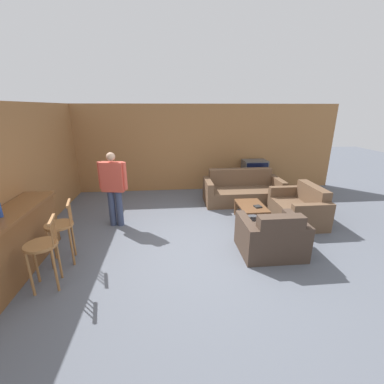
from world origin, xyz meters
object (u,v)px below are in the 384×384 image
Objects in this scene: tv at (255,168)px; armchair_near at (271,238)px; tv_unit at (253,183)px; couch_far at (242,191)px; loveseat_right at (299,208)px; person_by_window at (114,186)px; coffee_table at (251,208)px; bar_chair_mid at (61,229)px; bar_chair_near at (43,250)px; book_on_table at (258,206)px.

armchair_near is at bearing -103.39° from tv.
couch_far is at bearing -124.03° from tv_unit.
person_by_window is at bearing 177.95° from loveseat_right.
loveseat_right is 1.25× the size of tv_unit.
tv_unit is (0.78, 2.21, -0.08)m from coffee_table.
person_by_window reaches higher than coffee_table.
couch_far is 1.51× the size of loveseat_right.
bar_chair_near is at bearing -89.99° from bar_chair_mid.
bar_chair_mid reaches higher than coffee_table.
tv_unit is at bearing 38.36° from bar_chair_mid.
bar_chair_mid is 0.95× the size of tv_unit.
tv_unit is 4.40m from person_by_window.
book_on_table is at bearing -4.19° from person_by_window.
armchair_near is 3.69m from tv.
coffee_table is at bearing -109.50° from tv.
loveseat_right is (0.96, -1.34, -0.00)m from couch_far.
coffee_table is at bearing -1.76° from person_by_window.
person_by_window is at bearing 66.15° from bar_chair_mid.
couch_far is 12.00× the size of book_on_table.
person_by_window is at bearing 73.20° from bar_chair_near.
bar_chair_mid reaches higher than book_on_table.
person_by_window reaches higher than couch_far.
book_on_table is at bearing -175.49° from loveseat_right.
couch_far is 2.65m from armchair_near.
bar_chair_mid is at bearing -113.85° from person_by_window.
bar_chair_mid is 1.54m from person_by_window.
couch_far is 3.45m from person_by_window.
person_by_window is (-4.14, 0.15, 0.61)m from loveseat_right.
bar_chair_mid is at bearing -141.66° from tv.
tv is at bearing 70.50° from coffee_table.
tv is 4.12× the size of book_on_table.
person_by_window reaches higher than tv.
armchair_near is (3.56, 0.56, -0.30)m from bar_chair_near.
tv is (-0.33, 2.26, 0.45)m from loveseat_right.
tv is at bearing 43.10° from bar_chair_near.
person_by_window is (0.61, 2.02, 0.31)m from bar_chair_near.
tv reaches higher than coffee_table.
tv is (4.41, 4.13, 0.14)m from bar_chair_near.
couch_far is 1.94× the size of armchair_near.
tv is (4.41, 3.49, 0.14)m from bar_chair_mid.
loveseat_right is 4.18m from person_by_window.
tv_unit is at bearing 55.97° from couch_far.
bar_chair_near is 0.51× the size of couch_far.
coffee_table is at bearing 19.48° from bar_chair_mid.
tv_unit is 0.49m from tv.
bar_chair_near is 3.62m from armchair_near.
armchair_near is 3.67m from tv_unit.
armchair_near is (-0.23, -2.65, 0.00)m from couch_far.
coffee_table is 0.55× the size of person_by_window.
tv_unit reaches higher than book_on_table.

